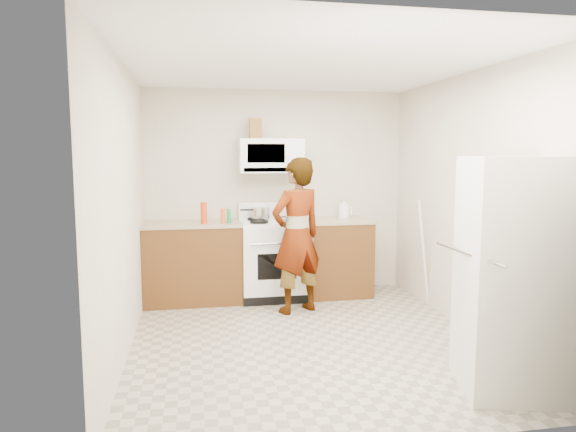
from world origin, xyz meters
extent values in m
plane|color=gray|center=(0.00, 0.00, 0.00)|extent=(3.60, 3.60, 0.00)
cube|color=beige|center=(0.00, 1.79, 1.25)|extent=(3.20, 0.02, 2.50)
cube|color=beige|center=(1.59, 0.00, 1.25)|extent=(0.02, 3.60, 2.50)
cube|color=#552914|center=(-1.04, 1.49, 0.45)|extent=(1.12, 0.62, 0.90)
cube|color=tan|center=(-1.04, 1.49, 0.92)|extent=(1.14, 0.64, 0.03)
cube|color=#552914|center=(0.68, 1.49, 0.45)|extent=(0.80, 0.62, 0.90)
cube|color=tan|center=(0.68, 1.49, 0.92)|extent=(0.82, 0.64, 0.03)
cube|color=white|center=(-0.10, 1.48, 0.45)|extent=(0.76, 0.65, 0.90)
cube|color=white|center=(-0.10, 1.48, 0.92)|extent=(0.76, 0.62, 0.03)
cube|color=white|center=(-0.10, 1.76, 1.03)|extent=(0.76, 0.08, 0.20)
cube|color=white|center=(-0.10, 1.61, 1.70)|extent=(0.76, 0.38, 0.40)
imported|color=tan|center=(0.07, 0.87, 0.84)|extent=(0.73, 0.62, 1.69)
cube|color=#BBBBB6|center=(1.24, -1.24, 0.85)|extent=(0.85, 0.85, 1.70)
cylinder|color=white|center=(0.83, 1.63, 1.02)|extent=(0.15, 0.15, 0.16)
cube|color=brown|center=(-0.28, 1.60, 2.02)|extent=(0.14, 0.14, 0.24)
cylinder|color=silver|center=(-0.23, 1.61, 1.02)|extent=(0.27, 0.27, 0.12)
cube|color=white|center=(0.06, 1.35, 0.96)|extent=(0.28, 0.22, 0.05)
cylinder|color=#BA360D|center=(-0.91, 1.35, 1.06)|extent=(0.08, 0.08, 0.25)
cylinder|color=#D74E17|center=(-0.69, 1.34, 1.02)|extent=(0.07, 0.07, 0.17)
cylinder|color=#167C37|center=(-0.63, 1.35, 1.02)|extent=(0.06, 0.06, 0.16)
cylinder|color=silver|center=(-0.58, 1.32, 0.94)|extent=(0.28, 0.28, 0.01)
cylinder|color=white|center=(1.51, 0.79, 0.61)|extent=(0.24, 0.15, 1.21)
camera|label=1|loc=(-1.01, -4.50, 1.71)|focal=32.00mm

